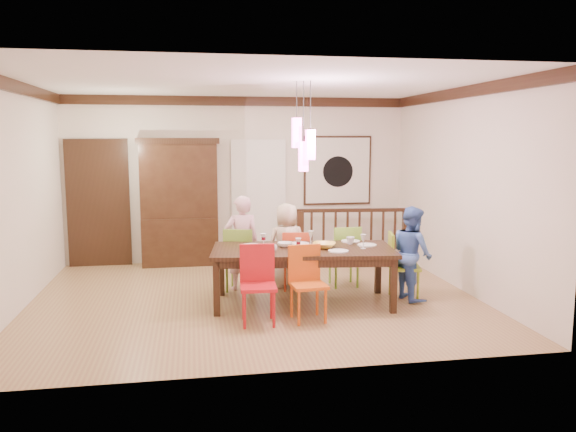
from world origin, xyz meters
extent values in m
plane|color=#986F49|center=(0.00, 0.00, 0.00)|extent=(6.00, 6.00, 0.00)
plane|color=white|center=(0.00, 0.00, 2.90)|extent=(6.00, 6.00, 0.00)
plane|color=beige|center=(0.00, 2.50, 1.45)|extent=(6.00, 0.00, 6.00)
plane|color=beige|center=(-3.00, 0.00, 1.45)|extent=(0.00, 5.00, 5.00)
plane|color=beige|center=(3.00, 0.00, 1.45)|extent=(0.00, 5.00, 5.00)
cube|color=black|center=(-2.40, 2.45, 1.05)|extent=(1.04, 0.07, 2.24)
cube|color=silver|center=(0.35, 2.46, 1.05)|extent=(0.97, 0.05, 2.22)
cube|color=black|center=(1.80, 2.47, 1.60)|extent=(1.25, 0.04, 1.25)
cube|color=silver|center=(1.80, 2.44, 1.60)|extent=(1.18, 0.02, 1.18)
cylinder|color=black|center=(1.80, 2.43, 1.58)|extent=(0.56, 0.01, 0.56)
cube|color=#FF4CB9|center=(0.52, -0.32, 2.25)|extent=(0.11, 0.11, 0.38)
cylinder|color=black|center=(0.52, -0.32, 2.67)|extent=(0.01, 0.01, 0.46)
cube|color=#FF4CB9|center=(0.68, -0.42, 2.10)|extent=(0.11, 0.11, 0.38)
cylinder|color=black|center=(0.68, -0.42, 2.59)|extent=(0.01, 0.01, 0.61)
cube|color=#FF4CB9|center=(0.60, -0.37, 1.95)|extent=(0.11, 0.11, 0.38)
cylinder|color=black|center=(0.60, -0.37, 2.52)|extent=(0.01, 0.01, 0.76)
cube|color=black|center=(0.60, -0.37, 0.72)|extent=(2.48, 1.34, 0.05)
cube|color=black|center=(-0.50, 0.09, 0.35)|extent=(0.09, 0.09, 0.70)
cube|color=black|center=(1.70, 0.09, 0.35)|extent=(0.09, 0.09, 0.70)
cube|color=black|center=(-0.50, -0.83, 0.35)|extent=(0.09, 0.09, 0.70)
cube|color=black|center=(1.70, -0.83, 0.35)|extent=(0.09, 0.09, 0.70)
cube|color=black|center=(0.60, 0.11, 0.65)|extent=(2.16, 0.29, 0.10)
cube|color=black|center=(0.60, -0.85, 0.65)|extent=(2.16, 0.29, 0.10)
cube|color=olive|center=(-0.15, 0.45, 0.44)|extent=(0.52, 0.52, 0.04)
cube|color=olive|center=(-0.15, 0.45, 0.69)|extent=(0.41, 0.16, 0.45)
cylinder|color=olive|center=(-0.32, 0.28, 0.22)|extent=(0.04, 0.04, 0.43)
cylinder|color=olive|center=(0.02, 0.28, 0.22)|extent=(0.04, 0.04, 0.43)
cylinder|color=olive|center=(-0.32, 0.62, 0.22)|extent=(0.04, 0.04, 0.43)
cylinder|color=olive|center=(0.02, 0.62, 0.22)|extent=(0.04, 0.04, 0.43)
cube|color=red|center=(0.65, 0.37, 0.42)|extent=(0.46, 0.46, 0.04)
cube|color=red|center=(0.65, 0.37, 0.65)|extent=(0.39, 0.11, 0.43)
cylinder|color=red|center=(0.49, 0.21, 0.20)|extent=(0.03, 0.03, 0.41)
cylinder|color=red|center=(0.80, 0.21, 0.20)|extent=(0.03, 0.03, 0.41)
cylinder|color=red|center=(0.49, 0.53, 0.20)|extent=(0.03, 0.03, 0.41)
cylinder|color=red|center=(0.80, 0.53, 0.20)|extent=(0.03, 0.03, 0.41)
cube|color=#7BB534|center=(1.38, 0.44, 0.44)|extent=(0.42, 0.42, 0.04)
cube|color=#7BB534|center=(1.38, 0.44, 0.68)|extent=(0.41, 0.05, 0.45)
cylinder|color=#7BB534|center=(1.21, 0.27, 0.21)|extent=(0.04, 0.04, 0.43)
cylinder|color=#7BB534|center=(1.54, 0.27, 0.21)|extent=(0.04, 0.04, 0.43)
cylinder|color=#7BB534|center=(1.21, 0.60, 0.21)|extent=(0.04, 0.04, 0.43)
cylinder|color=#7BB534|center=(1.54, 0.60, 0.21)|extent=(0.04, 0.04, 0.43)
cube|color=#B6131B|center=(-0.08, -1.08, 0.45)|extent=(0.44, 0.44, 0.04)
cube|color=#B6131B|center=(-0.08, -1.08, 0.70)|extent=(0.42, 0.06, 0.46)
cylinder|color=#B6131B|center=(-0.25, -1.25, 0.22)|extent=(0.04, 0.04, 0.44)
cylinder|color=#B6131B|center=(0.09, -1.25, 0.22)|extent=(0.04, 0.04, 0.44)
cylinder|color=#B6131B|center=(-0.25, -0.91, 0.22)|extent=(0.04, 0.04, 0.44)
cylinder|color=#B6131B|center=(0.09, -0.91, 0.22)|extent=(0.04, 0.04, 0.44)
cube|color=#CC5112|center=(0.53, -1.06, 0.43)|extent=(0.44, 0.44, 0.04)
cube|color=#CC5112|center=(0.53, -1.06, 0.68)|extent=(0.41, 0.07, 0.44)
cylinder|color=#CC5112|center=(0.36, -1.22, 0.21)|extent=(0.03, 0.03, 0.42)
cylinder|color=#CC5112|center=(0.69, -1.22, 0.21)|extent=(0.03, 0.03, 0.42)
cylinder|color=#CC5112|center=(0.36, -0.90, 0.21)|extent=(0.03, 0.03, 0.42)
cylinder|color=#CC5112|center=(0.69, -0.90, 0.21)|extent=(0.03, 0.03, 0.42)
cube|color=olive|center=(2.01, -0.36, 0.44)|extent=(0.49, 0.49, 0.04)
cube|color=olive|center=(2.01, -0.36, 0.68)|extent=(0.13, 0.41, 0.45)
cylinder|color=olive|center=(1.85, -0.53, 0.21)|extent=(0.04, 0.04, 0.43)
cylinder|color=olive|center=(2.18, -0.53, 0.21)|extent=(0.04, 0.04, 0.43)
cylinder|color=olive|center=(1.85, -0.20, 0.21)|extent=(0.04, 0.04, 0.43)
cylinder|color=olive|center=(2.18, -0.20, 0.21)|extent=(0.04, 0.04, 0.43)
cube|color=black|center=(-1.04, 2.28, 0.41)|extent=(1.29, 0.44, 0.83)
cube|color=black|center=(-1.04, 2.30, 1.47)|extent=(1.29, 0.40, 1.29)
cube|color=black|center=(-1.04, 2.49, 1.47)|extent=(1.11, 0.02, 1.11)
cube|color=black|center=(-1.04, 2.30, 2.14)|extent=(1.38, 0.44, 0.10)
cube|color=black|center=(1.02, 1.95, 0.46)|extent=(0.13, 0.13, 0.92)
cube|color=black|center=(2.91, 1.95, 0.46)|extent=(0.13, 0.13, 0.92)
cube|color=black|center=(1.97, 1.95, 0.93)|extent=(2.00, 0.27, 0.06)
cube|color=black|center=(1.97, 1.95, 0.05)|extent=(1.88, 0.24, 0.05)
imported|color=#F0B7C7|center=(-0.13, 0.49, 0.69)|extent=(0.53, 0.38, 1.37)
imported|color=beige|center=(0.53, 0.53, 0.62)|extent=(0.66, 0.48, 1.24)
imported|color=#446BC0|center=(2.10, -0.39, 0.64)|extent=(0.58, 0.69, 1.28)
imported|color=gold|center=(0.88, -0.41, 0.79)|extent=(0.38, 0.38, 0.07)
imported|color=white|center=(0.38, -0.24, 0.78)|extent=(0.25, 0.25, 0.06)
imported|color=silver|center=(0.16, -0.58, 0.80)|extent=(0.17, 0.17, 0.10)
imported|color=silver|center=(1.29, -0.21, 0.80)|extent=(0.13, 0.13, 0.10)
cylinder|color=white|center=(-0.05, -0.09, 0.76)|extent=(0.26, 0.26, 0.01)
cylinder|color=white|center=(0.61, -0.08, 0.76)|extent=(0.26, 0.26, 0.01)
cylinder|color=white|center=(1.35, -0.01, 0.76)|extent=(0.26, 0.26, 0.01)
cylinder|color=white|center=(-0.06, -0.65, 0.76)|extent=(0.26, 0.26, 0.01)
cylinder|color=white|center=(1.00, -0.66, 0.76)|extent=(0.26, 0.26, 0.01)
cylinder|color=white|center=(1.49, -0.33, 0.76)|extent=(0.26, 0.26, 0.01)
cube|color=#D83359|center=(0.54, -0.75, 0.76)|extent=(0.18, 0.14, 0.01)
camera|label=1|loc=(-0.82, -7.47, 2.18)|focal=35.00mm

